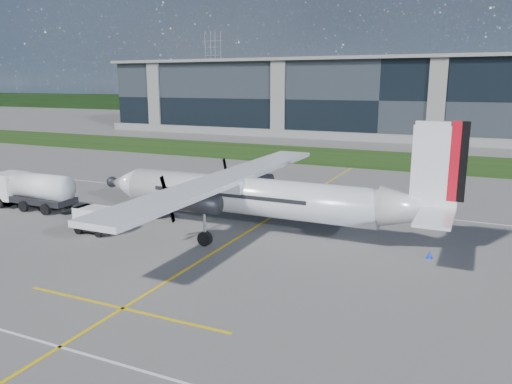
{
  "coord_description": "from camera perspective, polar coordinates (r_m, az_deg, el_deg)",
  "views": [
    {
      "loc": [
        18.37,
        -23.76,
        10.81
      ],
      "look_at": [
        3.5,
        8.48,
        2.98
      ],
      "focal_mm": 35.0,
      "sensor_mm": 36.0,
      "label": 1
    }
  ],
  "objects": [
    {
      "name": "pylon_west",
      "position": [
        199.71,
        -4.9,
        13.59
      ],
      "size": [
        9.0,
        4.6,
        30.0
      ],
      "primitive_type": null,
      "color": "gray",
      "rests_on": "ground"
    },
    {
      "name": "terminal_building",
      "position": [
        105.42,
        14.95,
        10.22
      ],
      "size": [
        120.0,
        20.0,
        15.0
      ],
      "primitive_type": "cube",
      "color": "black",
      "rests_on": "ground"
    },
    {
      "name": "ground_crew_person",
      "position": [
        40.01,
        -18.01,
        -2.52
      ],
      "size": [
        0.69,
        0.84,
        1.82
      ],
      "primitive_type": "imported",
      "rotation": [
        0.0,
        0.0,
        1.34
      ],
      "color": "#F25907",
      "rests_on": "ground"
    },
    {
      "name": "baggage_tug",
      "position": [
        38.4,
        -17.79,
        -3.07
      ],
      "size": [
        3.14,
        1.89,
        1.89
      ],
      "primitive_type": null,
      "color": "silver",
      "rests_on": "ground"
    },
    {
      "name": "safety_cone_tail",
      "position": [
        33.32,
        19.21,
        -6.77
      ],
      "size": [
        0.36,
        0.36,
        0.5
      ],
      "primitive_type": "cone",
      "color": "#0C29DA",
      "rests_on": "ground"
    },
    {
      "name": "yellow_taxiway_centerline",
      "position": [
        38.63,
        0.26,
        -3.81
      ],
      "size": [
        0.2,
        70.0,
        0.01
      ],
      "primitive_type": "cube",
      "color": "yellow",
      "rests_on": "ground"
    },
    {
      "name": "ground",
      "position": [
        67.22,
        8.58,
        3.04
      ],
      "size": [
        400.0,
        400.0,
        0.0
      ],
      "primitive_type": "plane",
      "color": "#5D5A58",
      "rests_on": "ground"
    },
    {
      "name": "tree_line",
      "position": [
        164.97,
        18.57,
        9.08
      ],
      "size": [
        400.0,
        6.0,
        6.0
      ],
      "primitive_type": "cube",
      "color": "black",
      "rests_on": "ground"
    },
    {
      "name": "safety_cone_fwd",
      "position": [
        44.03,
        -17.5,
        -2.04
      ],
      "size": [
        0.36,
        0.36,
        0.5
      ],
      "primitive_type": "cone",
      "color": "#0C29DA",
      "rests_on": "ground"
    },
    {
      "name": "safety_cone_stbdwing",
      "position": [
        51.3,
        4.32,
        0.52
      ],
      "size": [
        0.36,
        0.36,
        0.5
      ],
      "primitive_type": "cone",
      "color": "#0C29DA",
      "rests_on": "ground"
    },
    {
      "name": "grass_strip",
      "position": [
        74.85,
        10.31,
        3.94
      ],
      "size": [
        400.0,
        18.0,
        0.04
      ],
      "primitive_type": "cube",
      "color": "#1A380F",
      "rests_on": "ground"
    },
    {
      "name": "safety_cone_nose_port",
      "position": [
        42.33,
        -17.45,
        -2.6
      ],
      "size": [
        0.36,
        0.36,
        0.5
      ],
      "primitive_type": "cone",
      "color": "#0C29DA",
      "rests_on": "ground"
    },
    {
      "name": "turboprop_aircraft",
      "position": [
        35.9,
        0.37,
        1.95
      ],
      "size": [
        27.5,
        28.52,
        8.56
      ],
      "primitive_type": null,
      "color": "silver",
      "rests_on": "ground"
    },
    {
      "name": "fuel_tanker_truck",
      "position": [
        47.99,
        -24.62,
        0.2
      ],
      "size": [
        8.43,
        2.74,
        3.16
      ],
      "primitive_type": null,
      "color": "white",
      "rests_on": "ground"
    }
  ]
}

